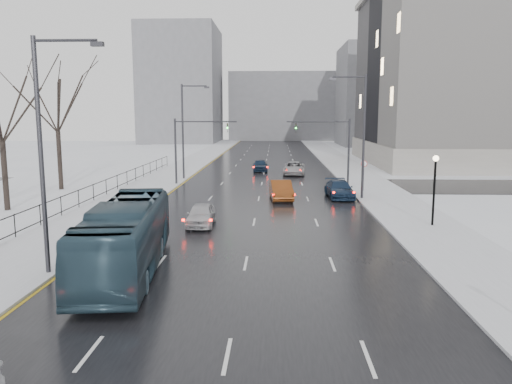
# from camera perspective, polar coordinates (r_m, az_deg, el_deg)

# --- Properties ---
(road) EXTENTS (16.00, 150.00, 0.04)m
(road) POSITION_cam_1_polar(r_m,az_deg,el_deg) (60.72, 0.95, 2.36)
(road) COLOR black
(road) RESTS_ON ground
(cross_road) EXTENTS (130.00, 10.00, 0.04)m
(cross_road) POSITION_cam_1_polar(r_m,az_deg,el_deg) (48.82, 0.63, 0.78)
(cross_road) COLOR black
(cross_road) RESTS_ON ground
(sidewalk_left) EXTENTS (5.00, 150.00, 0.16)m
(sidewalk_left) POSITION_cam_1_polar(r_m,az_deg,el_deg) (61.85, -8.83, 2.43)
(sidewalk_left) COLOR silver
(sidewalk_left) RESTS_ON ground
(sidewalk_right) EXTENTS (5.00, 150.00, 0.16)m
(sidewalk_right) POSITION_cam_1_polar(r_m,az_deg,el_deg) (61.39, 10.81, 2.33)
(sidewalk_right) COLOR silver
(sidewalk_right) RESTS_ON ground
(park_strip) EXTENTS (14.00, 150.00, 0.12)m
(park_strip) POSITION_cam_1_polar(r_m,az_deg,el_deg) (64.35, -17.17, 2.37)
(park_strip) COLOR white
(park_strip) RESTS_ON ground
(tree_park_d) EXTENTS (8.75, 8.75, 12.50)m
(tree_park_d) POSITION_cam_1_polar(r_m,az_deg,el_deg) (39.89, -26.51, -2.01)
(tree_park_d) COLOR black
(tree_park_d) RESTS_ON ground
(tree_park_e) EXTENTS (9.45, 9.45, 13.50)m
(tree_park_e) POSITION_cam_1_polar(r_m,az_deg,el_deg) (48.92, -21.34, 0.16)
(tree_park_e) COLOR black
(tree_park_e) RESTS_ON ground
(iron_fence) EXTENTS (0.06, 70.00, 1.30)m
(iron_fence) POSITION_cam_1_polar(r_m,az_deg,el_deg) (34.07, -22.72, -1.92)
(iron_fence) COLOR black
(iron_fence) RESTS_ON sidewalk_left
(streetlight_r_mid) EXTENTS (2.95, 0.25, 10.00)m
(streetlight_r_mid) POSITION_cam_1_polar(r_m,az_deg,el_deg) (40.91, 11.92, 6.90)
(streetlight_r_mid) COLOR #2D2D33
(streetlight_r_mid) RESTS_ON ground
(streetlight_l_near) EXTENTS (2.95, 0.25, 10.00)m
(streetlight_l_near) POSITION_cam_1_polar(r_m,az_deg,el_deg) (22.47, -22.91, 4.97)
(streetlight_l_near) COLOR #2D2D33
(streetlight_l_near) RESTS_ON ground
(streetlight_l_far) EXTENTS (2.95, 0.25, 10.00)m
(streetlight_l_far) POSITION_cam_1_polar(r_m,az_deg,el_deg) (53.19, -8.14, 7.40)
(streetlight_l_far) COLOR #2D2D33
(streetlight_l_far) RESTS_ON ground
(lamppost_r_mid) EXTENTS (0.36, 0.36, 4.28)m
(lamppost_r_mid) POSITION_cam_1_polar(r_m,az_deg,el_deg) (32.06, 19.75, 1.29)
(lamppost_r_mid) COLOR black
(lamppost_r_mid) RESTS_ON sidewalk_right
(mast_signal_right) EXTENTS (6.10, 0.33, 6.50)m
(mast_signal_right) POSITION_cam_1_polar(r_m,az_deg,el_deg) (48.77, 9.32, 5.48)
(mast_signal_right) COLOR #2D2D33
(mast_signal_right) RESTS_ON ground
(mast_signal_left) EXTENTS (6.10, 0.33, 6.50)m
(mast_signal_left) POSITION_cam_1_polar(r_m,az_deg,el_deg) (49.17, -7.96, 5.53)
(mast_signal_left) COLOR #2D2D33
(mast_signal_left) RESTS_ON ground
(no_uturn_sign) EXTENTS (0.60, 0.06, 2.70)m
(no_uturn_sign) POSITION_cam_1_polar(r_m,az_deg,el_deg) (45.24, 12.24, 2.85)
(no_uturn_sign) COLOR #2D2D33
(no_uturn_sign) RESTS_ON sidewalk_right
(bldg_far_right) EXTENTS (24.00, 20.00, 22.00)m
(bldg_far_right) POSITION_cam_1_polar(r_m,az_deg,el_deg) (118.43, 15.51, 10.52)
(bldg_far_right) COLOR slate
(bldg_far_right) RESTS_ON ground
(bldg_far_left) EXTENTS (18.00, 22.00, 28.00)m
(bldg_far_left) POSITION_cam_1_polar(r_m,az_deg,el_deg) (127.68, -8.49, 11.94)
(bldg_far_left) COLOR slate
(bldg_far_left) RESTS_ON ground
(bldg_far_center) EXTENTS (30.00, 18.00, 18.00)m
(bldg_far_center) POSITION_cam_1_polar(r_m,az_deg,el_deg) (140.36, 3.37, 9.69)
(bldg_far_center) COLOR slate
(bldg_far_center) RESTS_ON ground
(bus) EXTENTS (3.84, 11.34, 3.10)m
(bus) POSITION_cam_1_polar(r_m,az_deg,el_deg) (22.51, -14.60, -5.01)
(bus) COLOR #2A4352
(bus) RESTS_ON road
(sedan_center_near) EXTENTS (1.71, 4.07, 1.37)m
(sedan_center_near) POSITION_cam_1_polar(r_m,az_deg,el_deg) (31.13, -6.29, -2.59)
(sedan_center_near) COLOR #B2B1B5
(sedan_center_near) RESTS_ON road
(sedan_right_near) EXTENTS (2.05, 4.85, 1.56)m
(sedan_right_near) POSITION_cam_1_polar(r_m,az_deg,el_deg) (40.39, 2.88, 0.22)
(sedan_right_near) COLOR brown
(sedan_right_near) RESTS_ON road
(sedan_right_cross) EXTENTS (2.78, 5.45, 1.47)m
(sedan_right_cross) POSITION_cam_1_polar(r_m,az_deg,el_deg) (57.56, 4.37, 2.74)
(sedan_right_cross) COLOR #9E9EA1
(sedan_right_cross) RESTS_ON road
(sedan_right_far) EXTENTS (2.26, 5.01, 1.42)m
(sedan_right_far) POSITION_cam_1_polar(r_m,az_deg,el_deg) (41.87, 9.51, 0.32)
(sedan_right_far) COLOR #152640
(sedan_right_far) RESTS_ON road
(sedan_center_far) EXTENTS (1.91, 4.35, 1.46)m
(sedan_center_far) POSITION_cam_1_polar(r_m,az_deg,el_deg) (60.63, 0.48, 3.06)
(sedan_center_far) COLOR #13233A
(sedan_center_far) RESTS_ON road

